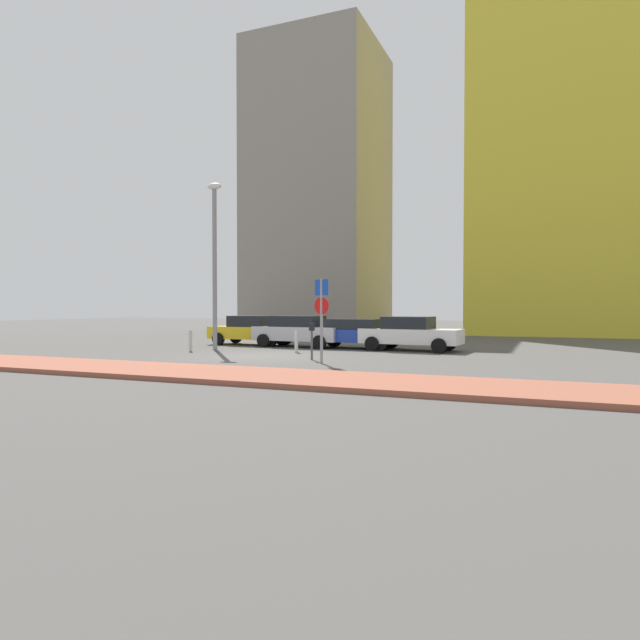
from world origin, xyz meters
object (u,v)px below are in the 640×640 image
Objects in this scene: parked_car_yellow at (252,330)px; traffic_bollard_mid at (191,341)px; parked_car_silver at (299,331)px; traffic_bollard_near at (296,342)px; parked_car_blue at (355,333)px; street_lamp at (215,253)px; parked_car_white at (410,333)px; parking_meter at (312,336)px; parking_sign_post at (322,310)px.

parked_car_yellow is 4.76× the size of traffic_bollard_mid.
traffic_bollard_near is (1.30, -3.06, -0.34)m from parked_car_silver.
traffic_bollard_near is 4.70m from traffic_bollard_mid.
parked_car_blue is 7.43m from street_lamp.
street_lamp is at bearing -133.06° from parked_car_silver.
street_lamp reaches higher than parked_car_blue.
street_lamp is at bearing 179.38° from traffic_bollard_near.
parked_car_silver is 4.82× the size of traffic_bollard_mid.
parked_car_white is 4.84× the size of traffic_bollard_mid.
traffic_bollard_near is (4.11, -0.04, -3.95)m from street_lamp.
parking_meter is at bearing -61.02° from parked_car_silver.
parked_car_yellow is 8.61m from parking_meter.
street_lamp is 5.71m from traffic_bollard_near.
parked_car_silver is (2.82, -0.35, 0.04)m from parked_car_yellow.
parked_car_blue is 3.32× the size of parking_meter.
parked_car_silver is at bearing 177.81° from parked_car_white.
traffic_bollard_mid is (-6.45, 1.52, -0.42)m from parking_meter.
parked_car_blue is 4.83× the size of traffic_bollard_mid.
parking_sign_post is 0.39× the size of street_lamp.
parked_car_yellow is 3.27× the size of parking_meter.
parked_car_silver is 4.90× the size of traffic_bollard_near.
street_lamp reaches higher than traffic_bollard_near.
parking_sign_post is (-1.50, -6.67, 1.06)m from parked_car_white.
parked_car_silver is at bearing 112.99° from traffic_bollard_near.
parked_car_white reaches higher than parked_car_silver.
parked_car_blue reaches higher than traffic_bollard_near.
parked_car_yellow is 0.59× the size of street_lamp.
traffic_bollard_near is at bearing 125.72° from parking_sign_post.
parking_sign_post is 2.15× the size of parking_meter.
parking_meter is at bearing -13.27° from traffic_bollard_mid.
traffic_bollard_near is at bearing -67.01° from parked_car_silver.
parked_car_silver is at bearing 118.98° from parking_meter.
parked_car_silver is 1.00× the size of parked_car_white.
traffic_bollard_near is (-2.75, 3.83, -1.38)m from parking_sign_post.
parked_car_yellow is at bearing 140.35° from traffic_bollard_near.
street_lamp reaches higher than parked_car_yellow.
traffic_bollard_mid is at bearing 166.73° from parking_meter.
parked_car_white is at bearing 33.80° from traffic_bollard_near.
parked_car_blue is at bearing 35.65° from traffic_bollard_mid.
parked_car_blue reaches higher than parking_meter.
traffic_bollard_near is at bearing -146.20° from parked_car_white.
parked_car_white is 4.92× the size of traffic_bollard_near.
parked_car_silver is 5.55m from parked_car_white.
street_lamp is (-6.86, 3.87, 2.57)m from parking_sign_post.
parked_car_yellow is 4.97m from street_lamp.
traffic_bollard_near is at bearing -116.19° from parked_car_blue.
parked_car_silver is at bearing 120.46° from parking_sign_post.
parked_car_blue is 3.52m from traffic_bollard_near.
street_lamp is (-6.03, 2.78, 3.53)m from parking_meter.
parked_car_yellow is at bearing 133.49° from parking_sign_post.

